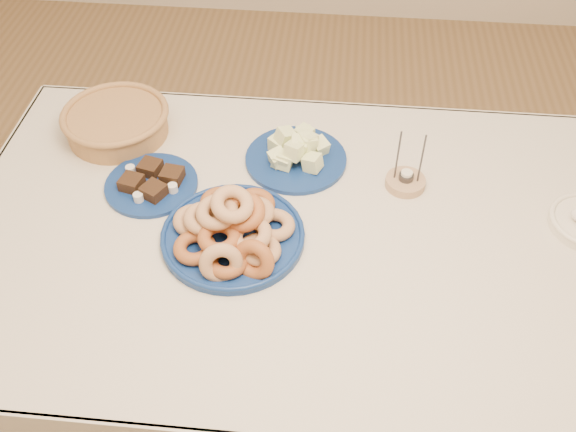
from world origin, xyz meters
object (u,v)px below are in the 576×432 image
object	(u,v)px
donut_platter	(233,231)
brownie_plate	(151,183)
melon_plate	(296,153)
candle_holder	(405,181)
wicker_basket	(116,121)
dining_table	(290,257)

from	to	relation	value
donut_platter	brownie_plate	distance (m)	0.31
donut_platter	melon_plate	size ratio (longest dim) A/B	1.31
melon_plate	brownie_plate	size ratio (longest dim) A/B	1.00
brownie_plate	candle_holder	world-z (taller)	candle_holder
candle_holder	brownie_plate	bearing A→B (deg)	-174.12
melon_plate	wicker_basket	distance (m)	0.54
donut_platter	candle_holder	world-z (taller)	candle_holder
donut_platter	wicker_basket	distance (m)	0.56
dining_table	candle_holder	world-z (taller)	candle_holder
dining_table	donut_platter	world-z (taller)	donut_platter
dining_table	wicker_basket	size ratio (longest dim) A/B	5.14
melon_plate	wicker_basket	world-z (taller)	melon_plate
donut_platter	candle_holder	distance (m)	0.49
dining_table	melon_plate	xyz separation A→B (m)	(-0.01, 0.26, 0.13)
dining_table	candle_holder	bearing A→B (deg)	33.12
candle_holder	dining_table	bearing A→B (deg)	-146.88
melon_plate	candle_holder	size ratio (longest dim) A/B	1.67
brownie_plate	wicker_basket	xyz separation A→B (m)	(-0.15, 0.22, 0.03)
brownie_plate	wicker_basket	size ratio (longest dim) A/B	0.90
donut_platter	melon_plate	bearing A→B (deg)	68.08
donut_platter	dining_table	bearing A→B (deg)	21.87
brownie_plate	candle_holder	bearing A→B (deg)	5.88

